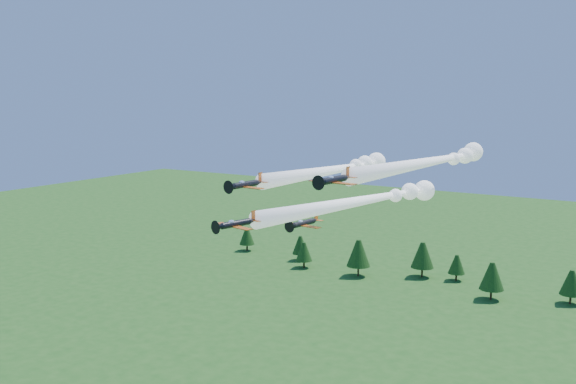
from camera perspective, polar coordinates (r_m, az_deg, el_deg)
The scene contains 5 objects.
plane_lead at distance 105.86m, azimuth 6.98°, elevation -0.70°, with size 15.78×48.73×3.70m.
plane_left at distance 118.26m, azimuth 4.36°, elevation 2.02°, with size 9.83×45.10×3.70m.
plane_right at distance 112.98m, azimuth 12.70°, elevation 2.68°, with size 10.58×54.88×3.70m.
plane_slot at distance 99.00m, azimuth 1.38°, elevation -2.79°, with size 6.64×7.23×2.32m.
treeline at distance 196.92m, azimuth 19.20°, elevation -6.95°, with size 176.41×21.18×11.87m.
Camera 1 is at (48.72, -76.85, 57.96)m, focal length 40.00 mm.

